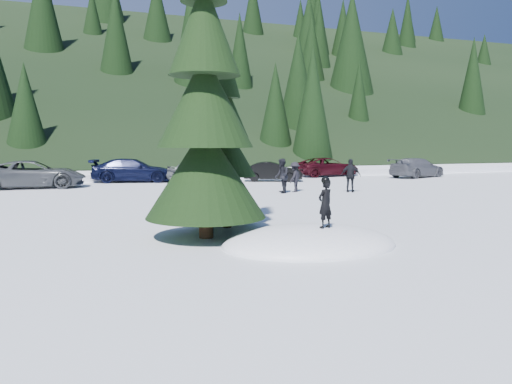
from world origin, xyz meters
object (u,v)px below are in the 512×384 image
object	(u,v)px
adult_2	(295,177)
car_5	(272,172)
adult_1	(351,176)
car_2	(33,174)
child_skier	(325,204)
car_4	(202,170)
spruce_tall	(205,113)
car_7	(417,168)
spruce_short	(227,157)
car_3	(133,170)
adult_0	(282,176)
car_6	(327,167)

from	to	relation	value
adult_2	car_5	bearing A→B (deg)	-145.85
adult_1	car_2	bearing A→B (deg)	9.28
child_skier	car_4	bearing A→B (deg)	-114.87
car_4	adult_1	bearing A→B (deg)	-161.78
spruce_tall	car_7	xyz separation A→B (m)	(19.91, 17.06, -2.62)
spruce_tall	car_4	size ratio (longest dim) A/B	1.96
adult_1	car_4	distance (m)	10.53
spruce_short	car_3	bearing A→B (deg)	92.69
adult_0	child_skier	bearing A→B (deg)	-2.42
car_3	car_2	bearing A→B (deg)	125.57
child_skier	adult_1	world-z (taller)	adult_1
car_3	car_4	size ratio (longest dim) A/B	1.18
car_6	adult_1	bearing A→B (deg)	150.68
car_4	car_2	bearing A→B (deg)	81.34
spruce_tall	adult_2	distance (m)	12.98
spruce_tall	child_skier	bearing A→B (deg)	-41.13
adult_2	car_5	world-z (taller)	adult_2
adult_1	car_2	world-z (taller)	adult_1
adult_0	adult_2	world-z (taller)	adult_0
car_7	adult_2	bearing A→B (deg)	98.36
spruce_tall	car_4	xyz separation A→B (m)	(4.28, 18.22, -2.57)
car_3	car_7	bearing A→B (deg)	-84.49
spruce_short	child_skier	size ratio (longest dim) A/B	4.55
child_skier	car_6	distance (m)	25.36
adult_0	spruce_short	bearing A→B (deg)	-16.35
adult_1	adult_2	distance (m)	2.84
spruce_short	car_3	size ratio (longest dim) A/B	1.04
spruce_short	car_2	xyz separation A→B (m)	(-6.52, 15.92, -1.33)
spruce_short	car_4	bearing A→B (deg)	78.96
car_3	car_5	size ratio (longest dim) A/B	1.35
spruce_tall	car_5	size ratio (longest dim) A/B	2.24
spruce_short	car_3	xyz separation A→B (m)	(-0.86, 18.27, -1.35)
spruce_tall	adult_0	bearing A→B (deg)	57.57
adult_2	car_3	xyz separation A→B (m)	(-7.14, 9.23, -0.02)
adult_0	car_3	distance (m)	11.45
child_skier	car_5	world-z (taller)	child_skier
adult_1	car_4	world-z (taller)	adult_1
child_skier	adult_1	xyz separation A→B (m)	(7.44, 11.43, -0.22)
adult_1	adult_2	bearing A→B (deg)	13.18
car_4	car_5	world-z (taller)	car_4
adult_2	car_5	distance (m)	6.98
spruce_short	car_7	world-z (taller)	spruce_short
child_skier	spruce_tall	bearing A→B (deg)	-60.84
adult_1	car_4	size ratio (longest dim) A/B	0.39
spruce_tall	spruce_short	distance (m)	2.11
adult_2	car_2	bearing A→B (deg)	-71.89
spruce_tall	car_7	size ratio (longest dim) A/B	1.78
spruce_tall	car_6	size ratio (longest dim) A/B	1.73
adult_2	car_2	distance (m)	14.54
car_2	car_3	distance (m)	6.13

